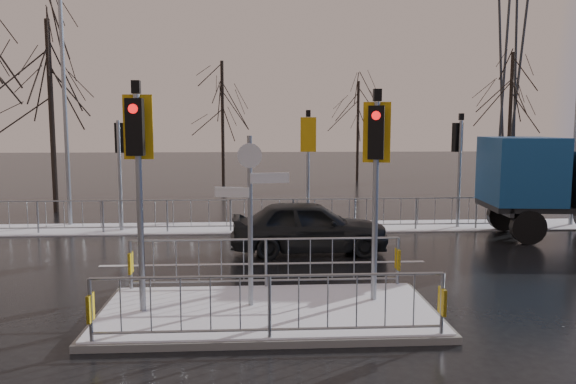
{
  "coord_description": "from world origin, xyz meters",
  "views": [
    {
      "loc": [
        -0.21,
        -9.71,
        3.42
      ],
      "look_at": [
        0.58,
        3.64,
        1.8
      ],
      "focal_mm": 35.0,
      "sensor_mm": 36.0,
      "label": 1
    }
  ],
  "objects": [
    {
      "name": "tree_near_b",
      "position": [
        -8.0,
        12.5,
        5.15
      ],
      "size": [
        4.0,
        4.0,
        7.55
      ],
      "color": "black",
      "rests_on": "ground"
    },
    {
      "name": "far_kerb_fixtures",
      "position": [
        0.29,
        8.09,
        1.02
      ],
      "size": [
        18.0,
        0.65,
        3.83
      ],
      "color": "gray",
      "rests_on": "ground"
    },
    {
      "name": "street_lamp_left",
      "position": [
        -6.43,
        9.5,
        4.49
      ],
      "size": [
        1.25,
        0.18,
        8.2
      ],
      "color": "gray",
      "rests_on": "ground"
    },
    {
      "name": "traffic_island",
      "position": [
        -0.01,
        0.01,
        0.39
      ],
      "size": [
        6.0,
        3.04,
        4.15
      ],
      "color": "slate",
      "rests_on": "ground"
    },
    {
      "name": "pylon_wires",
      "position": [
        16.88,
        30.0,
        11.03
      ],
      "size": [
        70.0,
        2.38,
        19.97
      ],
      "color": "#2D3033",
      "rests_on": "ground"
    },
    {
      "name": "car_far_lane",
      "position": [
        1.22,
        4.95,
        0.71
      ],
      "size": [
        4.2,
        1.74,
        1.42
      ],
      "primitive_type": "imported",
      "rotation": [
        0.0,
        0.0,
        1.59
      ],
      "color": "black",
      "rests_on": "ground"
    },
    {
      "name": "flatbed_truck",
      "position": [
        8.71,
        6.58,
        1.61
      ],
      "size": [
        6.73,
        3.0,
        3.03
      ],
      "color": "black",
      "rests_on": "ground"
    },
    {
      "name": "tree_far_c",
      "position": [
        14.0,
        21.0,
        5.15
      ],
      "size": [
        4.0,
        4.0,
        7.55
      ],
      "color": "black",
      "rests_on": "ground"
    },
    {
      "name": "tree_far_a",
      "position": [
        -2.0,
        22.0,
        4.82
      ],
      "size": [
        3.75,
        3.75,
        7.08
      ],
      "color": "black",
      "rests_on": "ground"
    },
    {
      "name": "lane_markings",
      "position": [
        0.0,
        -0.33,
        0.0
      ],
      "size": [
        8.0,
        11.38,
        0.01
      ],
      "color": "silver",
      "rests_on": "ground"
    },
    {
      "name": "tree_far_b",
      "position": [
        6.0,
        24.0,
        4.18
      ],
      "size": [
        3.25,
        3.25,
        6.14
      ],
      "color": "black",
      "rests_on": "ground"
    },
    {
      "name": "snow_verge",
      "position": [
        0.0,
        8.6,
        0.02
      ],
      "size": [
        30.0,
        2.0,
        0.04
      ],
      "primitive_type": "cube",
      "color": "white",
      "rests_on": "ground"
    },
    {
      "name": "ground",
      "position": [
        0.0,
        0.0,
        0.0
      ],
      "size": [
        120.0,
        120.0,
        0.0
      ],
      "primitive_type": "plane",
      "color": "black",
      "rests_on": "ground"
    }
  ]
}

